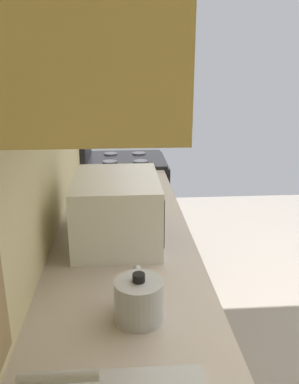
{
  "coord_description": "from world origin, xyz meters",
  "views": [
    {
      "loc": [
        -1.66,
        1.31,
        1.63
      ],
      "look_at": [
        -0.62,
        1.23,
        1.29
      ],
      "focal_mm": 36.4,
      "sensor_mm": 36.0,
      "label": 1
    }
  ],
  "objects_px": {
    "oven_range": "(126,212)",
    "microwave": "(117,209)",
    "bowl": "(129,182)",
    "kettle": "(139,299)"
  },
  "relations": [
    {
      "from": "oven_range",
      "to": "bowl",
      "type": "distance_m",
      "value": 0.83
    },
    {
      "from": "oven_range",
      "to": "microwave",
      "type": "distance_m",
      "value": 1.58
    },
    {
      "from": "microwave",
      "to": "bowl",
      "type": "relative_size",
      "value": 3.33
    },
    {
      "from": "microwave",
      "to": "kettle",
      "type": "height_order",
      "value": "microwave"
    },
    {
      "from": "bowl",
      "to": "kettle",
      "type": "bearing_deg",
      "value": 180.0
    },
    {
      "from": "microwave",
      "to": "bowl",
      "type": "bearing_deg",
      "value": -4.67
    },
    {
      "from": "oven_range",
      "to": "microwave",
      "type": "bearing_deg",
      "value": 178.17
    },
    {
      "from": "microwave",
      "to": "bowl",
      "type": "distance_m",
      "value": 0.8
    },
    {
      "from": "oven_range",
      "to": "kettle",
      "type": "relative_size",
      "value": 5.48
    },
    {
      "from": "bowl",
      "to": "kettle",
      "type": "height_order",
      "value": "kettle"
    }
  ]
}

